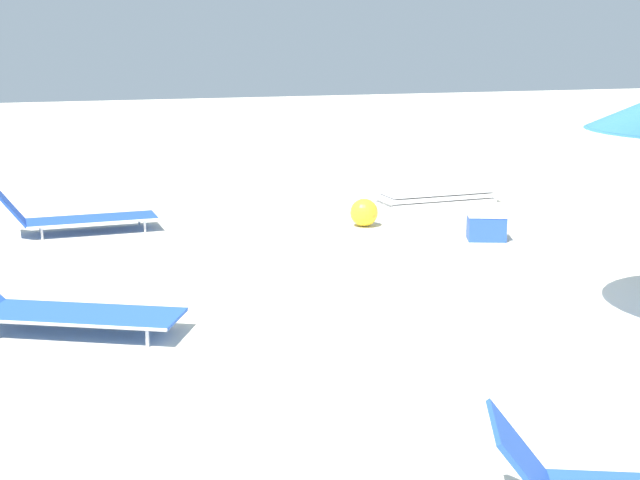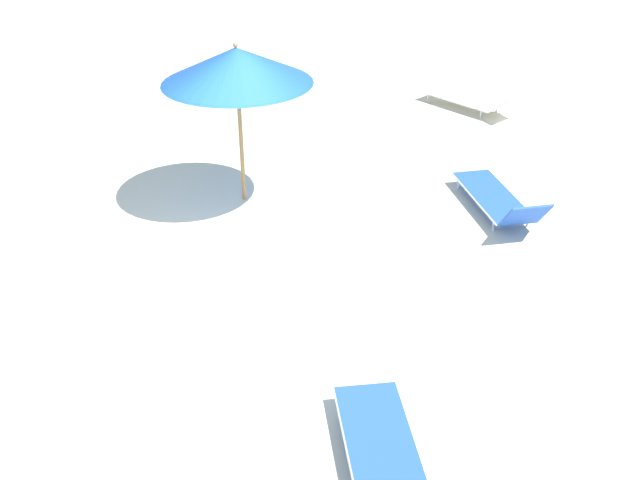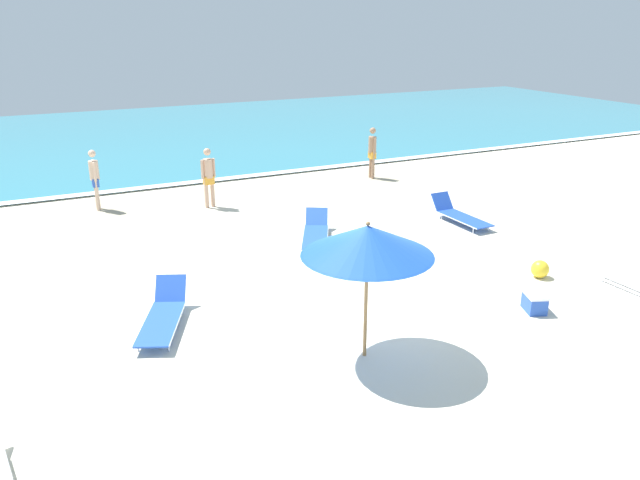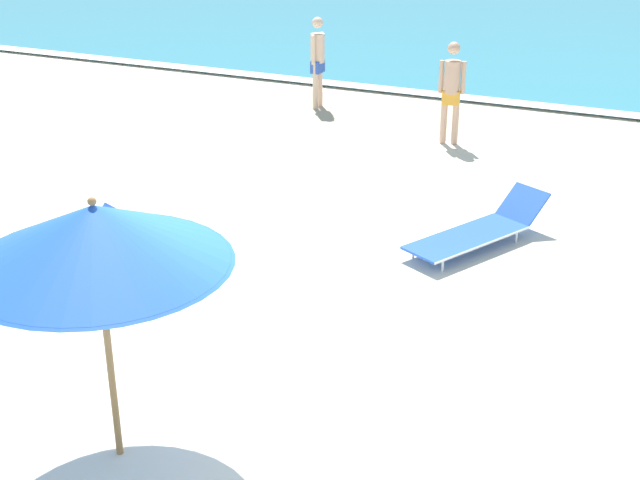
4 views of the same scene
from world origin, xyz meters
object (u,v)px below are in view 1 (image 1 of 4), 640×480
at_px(sun_lounger_near_water_left, 75,217).
at_px(beach_ball, 364,213).
at_px(sun_lounger_under_umbrella, 58,309).
at_px(lounger_stack, 437,196).
at_px(cooler_box, 486,226).

xyz_separation_m(sun_lounger_near_water_left, beach_ball, (-0.83, -3.83, -0.03)).
relative_size(sun_lounger_under_umbrella, beach_ball, 5.73).
xyz_separation_m(lounger_stack, sun_lounger_under_umbrella, (-4.58, 5.98, 0.09)).
xyz_separation_m(sun_lounger_under_umbrella, sun_lounger_near_water_left, (4.17, -0.42, 0.01)).
xyz_separation_m(sun_lounger_under_umbrella, beach_ball, (3.34, -4.25, -0.02)).
height_order(lounger_stack, sun_lounger_near_water_left, sun_lounger_near_water_left).
bearing_deg(lounger_stack, cooler_box, 165.88).
height_order(lounger_stack, cooler_box, cooler_box).
distance_m(lounger_stack, beach_ball, 2.13).
relative_size(beach_ball, cooler_box, 0.65).
distance_m(lounger_stack, sun_lounger_near_water_left, 5.58).
xyz_separation_m(lounger_stack, cooler_box, (-2.55, 0.54, 0.07)).
bearing_deg(beach_ball, sun_lounger_near_water_left, 77.74).
distance_m(sun_lounger_under_umbrella, cooler_box, 5.81).
bearing_deg(cooler_box, sun_lounger_under_umbrella, -138.10).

